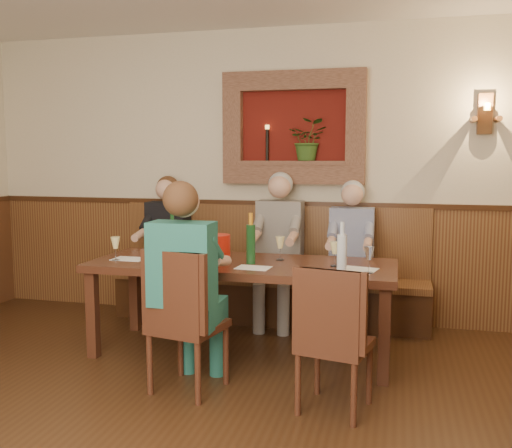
{
  "coord_description": "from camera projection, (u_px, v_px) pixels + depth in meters",
  "views": [
    {
      "loc": [
        1.19,
        -2.44,
        1.58
      ],
      "look_at": [
        0.1,
        1.9,
        1.05
      ],
      "focal_mm": 40.0,
      "sensor_mm": 36.0,
      "label": 1
    }
  ],
  "objects": [
    {
      "name": "wine_bottle_green_a",
      "position": [
        251.0,
        243.0,
        4.42
      ],
      "size": [
        0.08,
        0.08,
        0.4
      ],
      "rotation": [
        0.0,
        0.0,
        -0.16
      ],
      "color": "#19471E",
      "rests_on": "dining_table"
    },
    {
      "name": "wall_niche",
      "position": [
        297.0,
        133.0,
        5.39
      ],
      "size": [
        1.36,
        0.3,
        1.06
      ],
      "color": "#59120C",
      "rests_on": "ground"
    },
    {
      "name": "tasting_sheet_c",
      "position": [
        359.0,
        269.0,
        4.22
      ],
      "size": [
        0.29,
        0.23,
        0.0
      ],
      "primitive_type": "cube",
      "rotation": [
        0.0,
        0.0,
        -0.21
      ],
      "color": "white",
      "rests_on": "dining_table"
    },
    {
      "name": "bench",
      "position": [
        268.0,
        288.0,
        5.48
      ],
      "size": [
        3.0,
        0.45,
        1.11
      ],
      "color": "#381E0F",
      "rests_on": "ground"
    },
    {
      "name": "wine_glass_2",
      "position": [
        369.0,
        260.0,
        4.08
      ],
      "size": [
        0.08,
        0.08,
        0.19
      ],
      "primitive_type": null,
      "color": "white",
      "rests_on": "dining_table"
    },
    {
      "name": "wine_glass_5",
      "position": [
        206.0,
        246.0,
        4.71
      ],
      "size": [
        0.08,
        0.08,
        0.19
      ],
      "primitive_type": null,
      "color": "white",
      "rests_on": "dining_table"
    },
    {
      "name": "chair_near_left",
      "position": [
        187.0,
        349.0,
        3.85
      ],
      "size": [
        0.51,
        0.51,
        0.98
      ],
      "rotation": [
        0.0,
        0.0,
        -0.2
      ],
      "color": "#3A1D11",
      "rests_on": "ground"
    },
    {
      "name": "wainscoting",
      "position": [
        141.0,
        363.0,
        2.76
      ],
      "size": [
        6.02,
        6.02,
        1.15
      ],
      "color": "#4E2916",
      "rests_on": "ground"
    },
    {
      "name": "wine_glass_1",
      "position": [
        169.0,
        250.0,
        4.5
      ],
      "size": [
        0.08,
        0.08,
        0.19
      ],
      "primitive_type": null,
      "color": "#F3E691",
      "rests_on": "dining_table"
    },
    {
      "name": "person_chair_front",
      "position": [
        188.0,
        305.0,
        3.83
      ],
      "size": [
        0.42,
        0.52,
        1.43
      ],
      "color": "navy",
      "rests_on": "ground"
    },
    {
      "name": "tasting_sheet_a",
      "position": [
        129.0,
        259.0,
        4.64
      ],
      "size": [
        0.26,
        0.19,
        0.0
      ],
      "primitive_type": "cube",
      "rotation": [
        0.0,
        0.0,
        -0.01
      ],
      "color": "white",
      "rests_on": "dining_table"
    },
    {
      "name": "tasting_sheet_d",
      "position": [
        185.0,
        266.0,
        4.35
      ],
      "size": [
        0.31,
        0.25,
        0.0
      ],
      "primitive_type": "cube",
      "rotation": [
        0.0,
        0.0,
        -0.23
      ],
      "color": "white",
      "rests_on": "dining_table"
    },
    {
      "name": "person_bench_left",
      "position": [
        165.0,
        260.0,
        5.59
      ],
      "size": [
        0.41,
        0.5,
        1.39
      ],
      "color": "black",
      "rests_on": "ground"
    },
    {
      "name": "wine_glass_7",
      "position": [
        209.0,
        256.0,
        4.24
      ],
      "size": [
        0.08,
        0.08,
        0.19
      ],
      "primitive_type": null,
      "color": "#F3E691",
      "rests_on": "dining_table"
    },
    {
      "name": "water_bottle",
      "position": [
        342.0,
        253.0,
        4.02
      ],
      "size": [
        0.09,
        0.09,
        0.38
      ],
      "rotation": [
        0.0,
        0.0,
        0.42
      ],
      "color": "silver",
      "rests_on": "dining_table"
    },
    {
      "name": "wine_glass_3",
      "position": [
        335.0,
        254.0,
        4.33
      ],
      "size": [
        0.08,
        0.08,
        0.19
      ],
      "primitive_type": null,
      "color": "#F3E691",
      "rests_on": "dining_table"
    },
    {
      "name": "wall_sconce",
      "position": [
        485.0,
        115.0,
        4.96
      ],
      "size": [
        0.25,
        0.2,
        0.35
      ],
      "color": "#4E2916",
      "rests_on": "ground"
    },
    {
      "name": "wine_bottle_green_b",
      "position": [
        173.0,
        237.0,
        4.75
      ],
      "size": [
        0.09,
        0.09,
        0.4
      ],
      "rotation": [
        0.0,
        0.0,
        -0.34
      ],
      "color": "#19471E",
      "rests_on": "dining_table"
    },
    {
      "name": "wine_glass_6",
      "position": [
        280.0,
        248.0,
        4.59
      ],
      "size": [
        0.08,
        0.08,
        0.19
      ],
      "primitive_type": null,
      "color": "#F3E691",
      "rests_on": "dining_table"
    },
    {
      "name": "person_bench_mid",
      "position": [
        278.0,
        263.0,
        5.32
      ],
      "size": [
        0.43,
        0.52,
        1.44
      ],
      "color": "#524D4B",
      "rests_on": "ground"
    },
    {
      "name": "dining_table",
      "position": [
        242.0,
        271.0,
        4.53
      ],
      "size": [
        2.4,
        0.9,
        0.75
      ],
      "color": "#3A1D11",
      "rests_on": "ground"
    },
    {
      "name": "wine_glass_0",
      "position": [
        160.0,
        244.0,
        4.81
      ],
      "size": [
        0.08,
        0.08,
        0.19
      ],
      "primitive_type": null,
      "color": "white",
      "rests_on": "dining_table"
    },
    {
      "name": "spittoon_bucket",
      "position": [
        218.0,
        249.0,
        4.46
      ],
      "size": [
        0.25,
        0.25,
        0.22
      ],
      "primitive_type": "cylinder",
      "rotation": [
        0.0,
        0.0,
        0.33
      ],
      "color": "red",
      "rests_on": "dining_table"
    },
    {
      "name": "chair_near_right",
      "position": [
        334.0,
        369.0,
        3.54
      ],
      "size": [
        0.49,
        0.49,
        0.93
      ],
      "rotation": [
        0.0,
        0.0,
        -0.21
      ],
      "color": "#3A1D11",
      "rests_on": "ground"
    },
    {
      "name": "wine_glass_4",
      "position": [
        116.0,
        249.0,
        4.58
      ],
      "size": [
        0.08,
        0.08,
        0.19
      ],
      "primitive_type": null,
      "color": "#F3E691",
      "rests_on": "dining_table"
    },
    {
      "name": "tasting_sheet_b",
      "position": [
        253.0,
        268.0,
        4.27
      ],
      "size": [
        0.26,
        0.2,
        0.0
      ],
      "primitive_type": "cube",
      "rotation": [
        0.0,
        0.0,
        -0.07
      ],
      "color": "white",
      "rests_on": "dining_table"
    },
    {
      "name": "person_bench_right",
      "position": [
        350.0,
        270.0,
        5.16
      ],
      "size": [
        0.39,
        0.48,
        1.37
      ],
      "color": "navy",
      "rests_on": "ground"
    },
    {
      "name": "room_shell",
      "position": [
        134.0,
        89.0,
        2.6
      ],
      "size": [
        6.04,
        6.04,
        2.82
      ],
      "color": "beige",
      "rests_on": "ground"
    }
  ]
}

